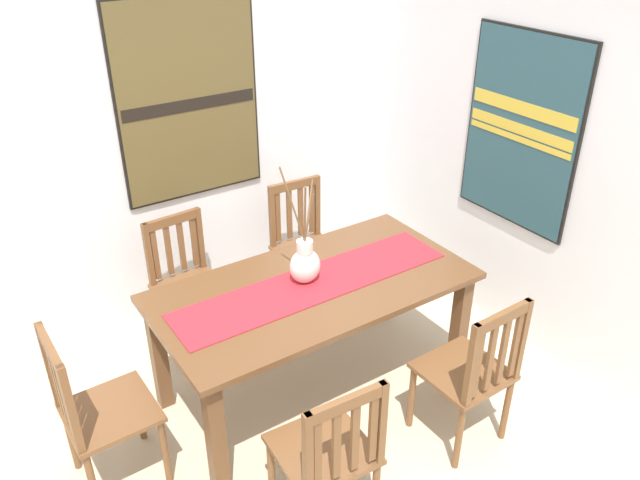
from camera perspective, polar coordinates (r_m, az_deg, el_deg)
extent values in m
cube|color=beige|center=(3.50, 0.02, -20.90)|extent=(6.40, 6.40, 0.03)
cube|color=silver|center=(4.15, -14.58, 9.68)|extent=(6.40, 0.12, 2.70)
cube|color=silver|center=(3.86, 23.84, 6.64)|extent=(0.12, 6.40, 2.70)
cube|color=brown|center=(3.52, -0.58, -4.23)|extent=(1.77, 0.91, 0.03)
cube|color=brown|center=(3.21, -9.39, -17.30)|extent=(0.08, 0.08, 0.71)
cube|color=brown|center=(3.94, 12.48, -7.60)|extent=(0.08, 0.08, 0.71)
cube|color=brown|center=(3.74, -14.36, -10.07)|extent=(0.08, 0.08, 0.71)
cube|color=brown|center=(4.38, 5.64, -2.87)|extent=(0.08, 0.08, 0.71)
cube|color=#B7232D|center=(3.51, -0.58, -3.95)|extent=(1.63, 0.36, 0.01)
ellipsoid|color=silver|center=(3.48, -1.36, -2.37)|extent=(0.18, 0.15, 0.20)
cylinder|color=silver|center=(3.41, -1.39, -0.59)|extent=(0.09, 0.09, 0.07)
cylinder|color=brown|center=(3.26, -1.37, 2.27)|extent=(0.06, 0.11, 0.37)
cylinder|color=brown|center=(3.28, -2.50, 3.15)|extent=(0.13, 0.04, 0.45)
cylinder|color=brown|center=(3.38, -1.03, 2.71)|extent=(0.11, 0.09, 0.31)
cylinder|color=brown|center=(3.33, -1.00, 1.99)|extent=(0.04, 0.05, 0.29)
cube|color=brown|center=(3.35, -18.42, -14.51)|extent=(0.43, 0.43, 0.03)
cylinder|color=brown|center=(3.66, -16.06, -14.44)|extent=(0.04, 0.04, 0.42)
cylinder|color=brown|center=(3.41, -13.82, -18.05)|extent=(0.04, 0.04, 0.42)
cylinder|color=brown|center=(3.61, -21.58, -16.28)|extent=(0.04, 0.04, 0.42)
cube|color=brown|center=(3.31, -23.26, -10.38)|extent=(0.04, 0.04, 0.49)
cube|color=brown|center=(3.03, -21.55, -14.13)|extent=(0.04, 0.04, 0.49)
cube|color=brown|center=(3.03, -23.21, -9.08)|extent=(0.04, 0.38, 0.06)
cube|color=brown|center=(3.29, -23.09, -10.85)|extent=(0.02, 0.04, 0.40)
cube|color=brown|center=(3.23, -22.75, -11.60)|extent=(0.02, 0.04, 0.40)
cube|color=brown|center=(3.17, -22.40, -12.38)|extent=(0.02, 0.04, 0.40)
cube|color=brown|center=(3.11, -22.03, -13.19)|extent=(0.02, 0.04, 0.40)
cube|color=brown|center=(3.06, -21.64, -14.03)|extent=(0.02, 0.04, 0.40)
cube|color=brown|center=(3.03, 0.22, -18.37)|extent=(0.44, 0.44, 0.03)
cylinder|color=brown|center=(3.25, -4.42, -20.14)|extent=(0.04, 0.04, 0.42)
cylinder|color=brown|center=(3.36, 1.37, -17.85)|extent=(0.04, 0.04, 0.42)
cube|color=brown|center=(2.68, -1.11, -18.93)|extent=(0.04, 0.04, 0.45)
cube|color=brown|center=(2.82, 5.56, -16.11)|extent=(0.04, 0.04, 0.45)
cube|color=brown|center=(2.60, 2.42, -14.55)|extent=(0.38, 0.06, 0.06)
cube|color=brown|center=(2.71, -0.26, -18.80)|extent=(0.04, 0.02, 0.36)
cube|color=brown|center=(2.74, 1.48, -18.09)|extent=(0.04, 0.02, 0.36)
cube|color=brown|center=(2.77, 3.17, -17.37)|extent=(0.04, 0.02, 0.36)
cube|color=brown|center=(2.81, 4.80, -16.66)|extent=(0.04, 0.02, 0.36)
cube|color=brown|center=(4.43, -1.06, -1.15)|extent=(0.45, 0.45, 0.03)
cylinder|color=brown|center=(4.50, 2.09, -4.02)|extent=(0.04, 0.04, 0.42)
cylinder|color=brown|center=(4.35, -1.96, -5.32)|extent=(0.04, 0.04, 0.42)
cylinder|color=brown|center=(4.76, -0.20, -1.98)|extent=(0.04, 0.04, 0.42)
cylinder|color=brown|center=(4.62, -4.08, -3.12)|extent=(0.04, 0.04, 0.42)
cube|color=brown|center=(4.54, -0.27, 3.15)|extent=(0.04, 0.04, 0.47)
cube|color=brown|center=(4.39, -4.35, 2.11)|extent=(0.04, 0.04, 0.47)
cube|color=brown|center=(4.38, -2.33, 5.02)|extent=(0.38, 0.06, 0.06)
cube|color=brown|center=(4.53, -0.75, 2.86)|extent=(0.04, 0.02, 0.38)
cube|color=brown|center=(4.49, -1.76, 2.60)|extent=(0.04, 0.02, 0.38)
cube|color=brown|center=(4.45, -2.79, 2.33)|extent=(0.04, 0.02, 0.38)
cube|color=brown|center=(4.42, -3.84, 2.07)|extent=(0.04, 0.02, 0.38)
cube|color=brown|center=(3.49, 12.79, -11.48)|extent=(0.43, 0.43, 0.03)
cylinder|color=brown|center=(3.63, 8.28, -13.84)|extent=(0.04, 0.04, 0.42)
cylinder|color=brown|center=(3.83, 12.36, -11.57)|extent=(0.04, 0.04, 0.42)
cylinder|color=brown|center=(3.46, 12.44, -17.02)|extent=(0.04, 0.04, 0.42)
cylinder|color=brown|center=(3.67, 16.48, -14.40)|extent=(0.04, 0.04, 0.42)
cube|color=brown|center=(3.13, 13.50, -11.03)|extent=(0.04, 0.04, 0.48)
cube|color=brown|center=(3.36, 17.74, -8.54)|extent=(0.04, 0.04, 0.48)
cube|color=brown|center=(3.12, 16.22, -6.72)|extent=(0.38, 0.04, 0.06)
cube|color=brown|center=(3.17, 14.01, -10.92)|extent=(0.04, 0.02, 0.39)
cube|color=brown|center=(3.23, 15.13, -10.27)|extent=(0.04, 0.02, 0.39)
cube|color=brown|center=(3.28, 16.20, -9.64)|extent=(0.04, 0.02, 0.39)
cube|color=brown|center=(3.34, 17.23, -9.03)|extent=(0.04, 0.02, 0.39)
cube|color=brown|center=(4.12, -11.46, -4.39)|extent=(0.45, 0.45, 0.03)
cylinder|color=brown|center=(4.17, -7.82, -7.24)|extent=(0.04, 0.04, 0.42)
cylinder|color=brown|center=(4.05, -12.24, -8.99)|extent=(0.04, 0.04, 0.42)
cylinder|color=brown|center=(4.44, -10.20, -5.01)|extent=(0.04, 0.04, 0.42)
cylinder|color=brown|center=(4.32, -14.40, -6.57)|extent=(0.04, 0.04, 0.42)
cube|color=brown|center=(4.21, -10.80, 0.18)|extent=(0.04, 0.04, 0.44)
cube|color=brown|center=(4.09, -15.23, -1.31)|extent=(0.04, 0.04, 0.44)
cube|color=brown|center=(4.06, -13.27, 1.76)|extent=(0.38, 0.06, 0.06)
cube|color=brown|center=(4.20, -11.30, -0.17)|extent=(0.04, 0.02, 0.35)
cube|color=brown|center=(4.17, -12.40, -0.55)|extent=(0.04, 0.02, 0.35)
cube|color=brown|center=(4.14, -13.52, -0.93)|extent=(0.04, 0.02, 0.35)
cube|color=brown|center=(4.11, -14.66, -1.31)|extent=(0.04, 0.02, 0.35)
cube|color=black|center=(4.11, -11.81, 12.28)|extent=(0.94, 0.04, 1.26)
cube|color=brown|center=(4.09, -11.68, 12.21)|extent=(0.91, 0.01, 1.23)
cube|color=black|center=(4.09, -11.62, 11.87)|extent=(0.88, 0.00, 0.08)
cube|color=black|center=(4.06, 17.77, 9.36)|extent=(0.04, 0.83, 1.19)
cube|color=#284C56|center=(4.05, 17.57, 9.31)|extent=(0.01, 0.80, 1.16)
cube|color=gold|center=(4.00, 17.83, 11.25)|extent=(0.00, 0.77, 0.08)
cube|color=gold|center=(4.06, 17.43, 8.73)|extent=(0.00, 0.77, 0.04)
cube|color=gold|center=(4.04, 17.56, 9.55)|extent=(0.00, 0.77, 0.07)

